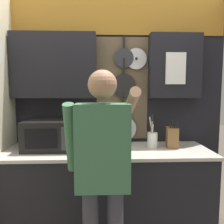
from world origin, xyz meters
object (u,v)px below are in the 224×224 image
Objects in this scene: utensil_crock at (152,139)px; microwave at (52,134)px; knife_block at (172,137)px; person at (103,164)px.

microwave is at bearing -179.91° from utensil_crock.
knife_block is 0.18× the size of person.
knife_block is at bearing 42.34° from person.
utensil_crock is at bearing 52.01° from person.
utensil_crock reaches higher than microwave.
knife_block reaches higher than microwave.
utensil_crock is (1.01, 0.00, -0.06)m from microwave.
microwave is 0.32× the size of person.
knife_block is at bearing -0.21° from utensil_crock.
utensil_crock reaches higher than knife_block.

